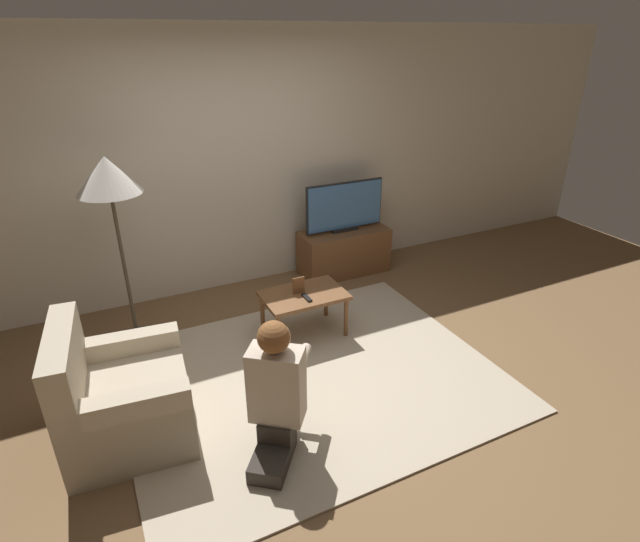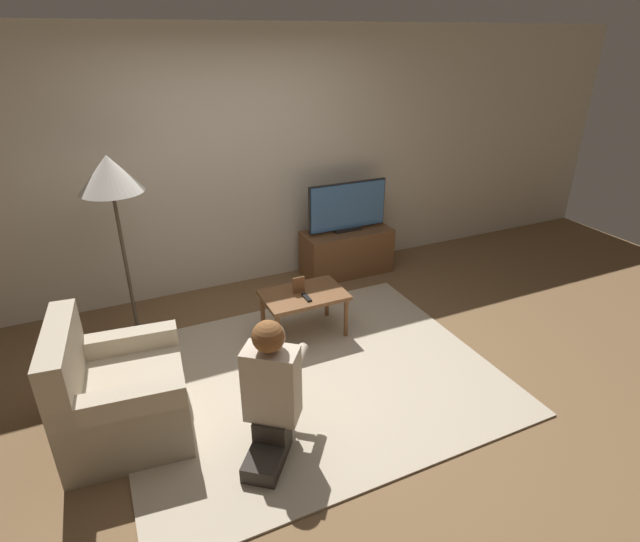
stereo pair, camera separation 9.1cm
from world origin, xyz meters
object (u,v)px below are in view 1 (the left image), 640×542
Objects in this scene: tv at (345,207)px; coffee_table at (304,299)px; armchair at (122,401)px; person_kneeling at (276,388)px; floor_lamp at (109,182)px.

coffee_table is at bearing -133.48° from tv.
armchair is 0.94× the size of person_kneeling.
armchair is (-2.57, -1.63, -0.50)m from tv.
armchair is at bearing 4.41° from person_kneeling.
person_kneeling is at bearing -117.31° from armchair.
person_kneeling is at bearing -70.33° from floor_lamp.
coffee_table is 0.80× the size of armchair.
floor_lamp is at bearing -4.62° from armchair.
floor_lamp is at bearing -32.79° from person_kneeling.
armchair is at bearing -147.65° from tv.
floor_lamp is (-2.34, -0.38, 0.65)m from tv.
person_kneeling is (-1.69, -2.20, -0.29)m from tv.
person_kneeling is (0.88, -0.57, 0.21)m from armchair.
floor_lamp is 2.15m from person_kneeling.
tv is at bearing -51.85° from armchair.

